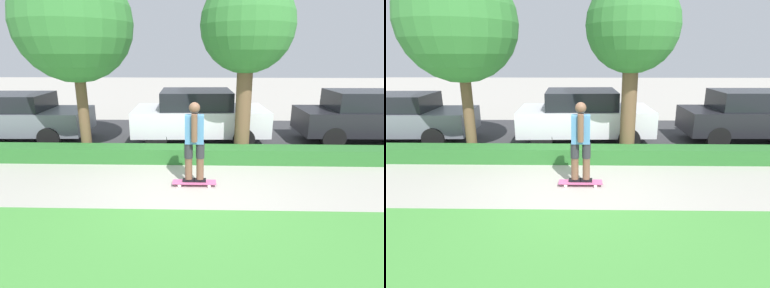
{
  "view_description": "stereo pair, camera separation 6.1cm",
  "coord_description": "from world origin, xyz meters",
  "views": [
    {
      "loc": [
        0.21,
        -5.91,
        2.77
      ],
      "look_at": [
        0.04,
        0.6,
        0.79
      ],
      "focal_mm": 28.0,
      "sensor_mm": 36.0,
      "label": 1
    },
    {
      "loc": [
        0.15,
        -5.91,
        2.77
      ],
      "look_at": [
        0.04,
        0.6,
        0.79
      ],
      "focal_mm": 28.0,
      "sensor_mm": 36.0,
      "label": 2
    }
  ],
  "objects": [
    {
      "name": "skateboard",
      "position": [
        0.11,
        0.07,
        0.08
      ],
      "size": [
        0.95,
        0.24,
        0.09
      ],
      "color": "#DB5B93",
      "rests_on": "ground_plane"
    },
    {
      "name": "parked_car_middle",
      "position": [
        0.19,
        3.53,
        0.85
      ],
      "size": [
        4.24,
        2.12,
        1.66
      ],
      "rotation": [
        0.0,
        0.0,
        0.04
      ],
      "color": "silver",
      "rests_on": "ground_plane"
    },
    {
      "name": "tree_near",
      "position": [
        -2.95,
        2.03,
        3.47
      ],
      "size": [
        2.94,
        2.94,
        4.96
      ],
      "color": "brown",
      "rests_on": "ground_plane"
    },
    {
      "name": "street_asphalt",
      "position": [
        0.0,
        4.2,
        0.0
      ],
      "size": [
        18.29,
        5.0,
        0.01
      ],
      "color": "#38383A",
      "rests_on": "ground_plane"
    },
    {
      "name": "ground_plane",
      "position": [
        0.0,
        0.0,
        0.0
      ],
      "size": [
        60.0,
        60.0,
        0.0
      ],
      "primitive_type": "plane",
      "color": "#ADA89E"
    },
    {
      "name": "parked_car_rear",
      "position": [
        5.48,
        3.52,
        0.86
      ],
      "size": [
        4.29,
        1.78,
        1.66
      ],
      "rotation": [
        0.0,
        0.0,
        0.01
      ],
      "color": "black",
      "rests_on": "ground_plane"
    },
    {
      "name": "skater_person",
      "position": [
        0.11,
        0.07,
        1.02
      ],
      "size": [
        0.51,
        0.45,
        1.73
      ],
      "color": "black",
      "rests_on": "skateboard"
    },
    {
      "name": "hedge_row",
      "position": [
        0.0,
        1.6,
        0.2
      ],
      "size": [
        18.29,
        0.6,
        0.4
      ],
      "color": "#2D702D",
      "rests_on": "ground_plane"
    },
    {
      "name": "tree_mid",
      "position": [
        1.38,
        2.07,
        3.36
      ],
      "size": [
        2.35,
        2.35,
        4.61
      ],
      "color": "brown",
      "rests_on": "ground_plane"
    },
    {
      "name": "parked_car_front",
      "position": [
        -5.68,
        3.36,
        0.82
      ],
      "size": [
        4.52,
        1.95,
        1.55
      ],
      "rotation": [
        0.0,
        0.0,
        0.03
      ],
      "color": "slate",
      "rests_on": "ground_plane"
    }
  ]
}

